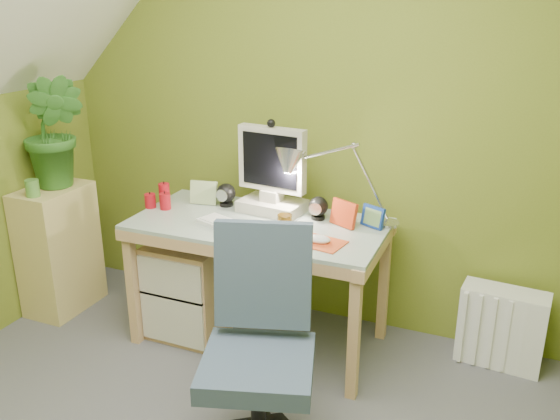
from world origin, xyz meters
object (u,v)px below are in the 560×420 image
at_px(desk, 259,283).
at_px(radiator, 502,327).
at_px(monitor, 272,161).
at_px(side_ledge, 59,249).
at_px(desk_lamp, 355,164).
at_px(potted_plant, 55,131).
at_px(task_chair, 258,365).

distance_m(desk, radiator, 1.27).
relative_size(desk, monitor, 2.35).
bearing_deg(side_ledge, desk_lamp, 10.10).
distance_m(potted_plant, task_chair, 1.86).
height_order(desk_lamp, potted_plant, potted_plant).
xyz_separation_m(desk, monitor, (0.00, 0.18, 0.63)).
bearing_deg(monitor, potted_plant, -162.25).
bearing_deg(potted_plant, side_ledge, -126.95).
xyz_separation_m(monitor, side_ledge, (-1.25, -0.30, -0.59)).
distance_m(monitor, desk_lamp, 0.45).
bearing_deg(side_ledge, potted_plant, 53.05).
xyz_separation_m(task_chair, radiator, (0.86, 1.09, -0.24)).
xyz_separation_m(desk_lamp, side_ledge, (-1.70, -0.30, -0.63)).
distance_m(desk, desk_lamp, 0.82).
height_order(potted_plant, task_chair, potted_plant).
bearing_deg(radiator, desk, -162.42).
distance_m(monitor, potted_plant, 1.25).
relative_size(desk_lamp, task_chair, 0.70).
bearing_deg(potted_plant, radiator, 8.23).
bearing_deg(monitor, desk, -84.03).
xyz_separation_m(monitor, radiator, (1.23, 0.10, -0.77)).
xyz_separation_m(monitor, potted_plant, (-1.21, -0.25, 0.11)).
xyz_separation_m(desk_lamp, potted_plant, (-1.66, -0.25, 0.07)).
distance_m(desk, potted_plant, 1.42).
relative_size(monitor, side_ledge, 0.73).
bearing_deg(desk, potted_plant, -177.30).
relative_size(desk, potted_plant, 2.01).
bearing_deg(desk_lamp, side_ledge, -177.75).
xyz_separation_m(desk, side_ledge, (-1.25, -0.12, 0.03)).
height_order(desk_lamp, radiator, desk_lamp).
bearing_deg(desk, task_chair, -66.17).
height_order(potted_plant, radiator, potted_plant).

